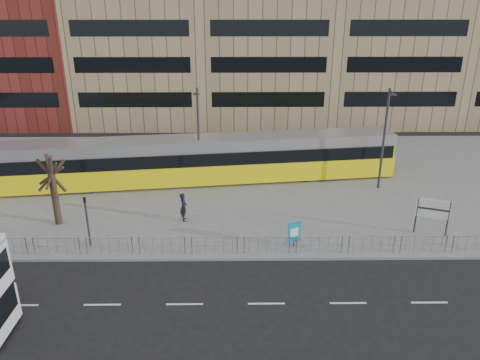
{
  "coord_description": "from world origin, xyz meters",
  "views": [
    {
      "loc": [
        0.5,
        -22.9,
        14.13
      ],
      "look_at": [
        0.82,
        6.0,
        2.5
      ],
      "focal_mm": 35.0,
      "sensor_mm": 36.0,
      "label": 1
    }
  ],
  "objects_px": {
    "ad_panel": "(294,232)",
    "bare_tree": "(48,152)",
    "tram": "(202,160)",
    "traffic_light_west": "(87,215)",
    "lamp_post_east": "(385,135)",
    "pedestrian": "(184,207)",
    "station_sign": "(433,211)",
    "lamp_post_west": "(198,133)"
  },
  "relations": [
    {
      "from": "tram",
      "to": "pedestrian",
      "type": "height_order",
      "value": "tram"
    },
    {
      "from": "pedestrian",
      "to": "lamp_post_east",
      "type": "distance_m",
      "value": 15.68
    },
    {
      "from": "station_sign",
      "to": "ad_panel",
      "type": "relative_size",
      "value": 1.47
    },
    {
      "from": "lamp_post_west",
      "to": "lamp_post_east",
      "type": "xyz_separation_m",
      "value": [
        13.76,
        -0.92,
        0.06
      ]
    },
    {
      "from": "pedestrian",
      "to": "lamp_post_west",
      "type": "xyz_separation_m",
      "value": [
        0.64,
        6.23,
        3.18
      ]
    },
    {
      "from": "lamp_post_east",
      "to": "pedestrian",
      "type": "bearing_deg",
      "value": -159.75
    },
    {
      "from": "traffic_light_west",
      "to": "lamp_post_east",
      "type": "distance_m",
      "value": 21.53
    },
    {
      "from": "station_sign",
      "to": "bare_tree",
      "type": "distance_m",
      "value": 23.86
    },
    {
      "from": "tram",
      "to": "pedestrian",
      "type": "bearing_deg",
      "value": -103.93
    },
    {
      "from": "station_sign",
      "to": "bare_tree",
      "type": "height_order",
      "value": "bare_tree"
    },
    {
      "from": "pedestrian",
      "to": "lamp_post_east",
      "type": "xyz_separation_m",
      "value": [
        14.39,
        5.31,
        3.24
      ]
    },
    {
      "from": "lamp_post_east",
      "to": "bare_tree",
      "type": "relative_size",
      "value": 1.09
    },
    {
      "from": "traffic_light_west",
      "to": "lamp_post_east",
      "type": "bearing_deg",
      "value": 7.95
    },
    {
      "from": "tram",
      "to": "traffic_light_west",
      "type": "relative_size",
      "value": 9.88
    },
    {
      "from": "lamp_post_west",
      "to": "bare_tree",
      "type": "xyz_separation_m",
      "value": [
        -8.74,
        -6.61,
        0.78
      ]
    },
    {
      "from": "traffic_light_west",
      "to": "lamp_post_west",
      "type": "distance_m",
      "value": 11.33
    },
    {
      "from": "traffic_light_west",
      "to": "pedestrian",
      "type": "bearing_deg",
      "value": 15.88
    },
    {
      "from": "ad_panel",
      "to": "traffic_light_west",
      "type": "distance_m",
      "value": 12.14
    },
    {
      "from": "traffic_light_west",
      "to": "station_sign",
      "type": "bearing_deg",
      "value": -12.37
    },
    {
      "from": "tram",
      "to": "station_sign",
      "type": "relative_size",
      "value": 13.18
    },
    {
      "from": "lamp_post_east",
      "to": "tram",
      "type": "bearing_deg",
      "value": 173.5
    },
    {
      "from": "ad_panel",
      "to": "lamp_post_east",
      "type": "distance_m",
      "value": 12.05
    },
    {
      "from": "ad_panel",
      "to": "pedestrian",
      "type": "relative_size",
      "value": 0.82
    },
    {
      "from": "tram",
      "to": "traffic_light_west",
      "type": "bearing_deg",
      "value": -128.27
    },
    {
      "from": "ad_panel",
      "to": "bare_tree",
      "type": "height_order",
      "value": "bare_tree"
    },
    {
      "from": "station_sign",
      "to": "lamp_post_west",
      "type": "height_order",
      "value": "lamp_post_west"
    },
    {
      "from": "station_sign",
      "to": "lamp_post_east",
      "type": "bearing_deg",
      "value": 117.98
    },
    {
      "from": "tram",
      "to": "ad_panel",
      "type": "height_order",
      "value": "tram"
    },
    {
      "from": "lamp_post_west",
      "to": "lamp_post_east",
      "type": "bearing_deg",
      "value": -3.83
    },
    {
      "from": "lamp_post_west",
      "to": "bare_tree",
      "type": "distance_m",
      "value": 10.98
    },
    {
      "from": "pedestrian",
      "to": "lamp_post_east",
      "type": "height_order",
      "value": "lamp_post_east"
    },
    {
      "from": "tram",
      "to": "pedestrian",
      "type": "xyz_separation_m",
      "value": [
        -0.81,
        -6.86,
        -0.84
      ]
    },
    {
      "from": "tram",
      "to": "ad_panel",
      "type": "relative_size",
      "value": 19.35
    },
    {
      "from": "station_sign",
      "to": "pedestrian",
      "type": "distance_m",
      "value": 15.61
    },
    {
      "from": "ad_panel",
      "to": "lamp_post_west",
      "type": "xyz_separation_m",
      "value": [
        -6.2,
        9.72,
        3.21
      ]
    },
    {
      "from": "pedestrian",
      "to": "bare_tree",
      "type": "distance_m",
      "value": 9.03
    },
    {
      "from": "bare_tree",
      "to": "pedestrian",
      "type": "bearing_deg",
      "value": 2.66
    },
    {
      "from": "bare_tree",
      "to": "station_sign",
      "type": "bearing_deg",
      "value": -4.14
    },
    {
      "from": "lamp_post_west",
      "to": "pedestrian",
      "type": "bearing_deg",
      "value": -95.83
    },
    {
      "from": "traffic_light_west",
      "to": "lamp_post_east",
      "type": "height_order",
      "value": "lamp_post_east"
    },
    {
      "from": "ad_panel",
      "to": "lamp_post_east",
      "type": "bearing_deg",
      "value": 25.43
    },
    {
      "from": "pedestrian",
      "to": "station_sign",
      "type": "bearing_deg",
      "value": -106.54
    }
  ]
}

